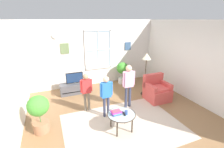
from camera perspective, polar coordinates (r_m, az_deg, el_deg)
ground_plane at (r=4.83m, az=4.48°, el=-15.46°), size 5.88×6.36×0.02m
back_wall at (r=6.88m, az=-6.12°, el=7.32°), size 5.28×0.17×2.69m
side_wall_left at (r=3.91m, az=-33.35°, el=-4.75°), size 0.12×5.76×2.69m
side_wall_right at (r=5.91m, az=29.08°, el=3.10°), size 0.12×5.76×2.69m
area_rug at (r=4.54m, az=3.92°, el=-17.66°), size 3.06×2.29×0.01m
tv_stand at (r=6.37m, az=-12.78°, el=-4.88°), size 1.12×0.43×0.40m
television at (r=6.21m, az=-13.05°, el=-1.31°), size 0.63×0.08×0.43m
armchair at (r=5.90m, az=15.44°, el=-5.70°), size 0.76×0.74×0.87m
coffee_table at (r=4.18m, az=3.32°, el=-14.25°), size 0.72×0.72×0.46m
book_stack at (r=4.13m, az=1.48°, el=-13.32°), size 0.26×0.18×0.10m
cup at (r=4.13m, az=5.00°, el=-13.30°), size 0.08×0.08×0.11m
remote_near_books at (r=4.15m, az=4.31°, el=-13.87°), size 0.07×0.15×0.02m
remote_near_cup at (r=4.23m, az=3.33°, el=-13.10°), size 0.11×0.14×0.02m
person_red_shirt at (r=4.89m, az=-9.04°, el=-4.99°), size 0.36×0.16×1.20m
person_blue_shirt at (r=4.54m, az=-2.08°, el=-6.36°), size 0.37×0.17×1.23m
person_pink_shirt at (r=5.03m, az=5.77°, el=-2.65°), size 0.42×0.19×1.39m
potted_plant_by_window at (r=7.05m, az=3.66°, el=1.24°), size 0.50×0.50×0.94m
potted_plant_corner at (r=4.40m, az=-24.31°, el=-11.69°), size 0.51×0.51×0.98m
floor_lamp at (r=5.91m, az=11.98°, el=4.71°), size 0.32×0.32×1.57m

